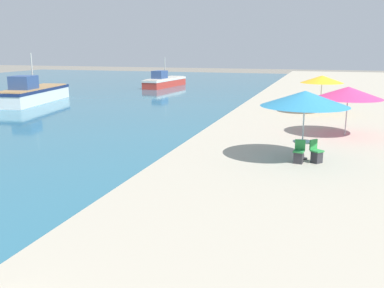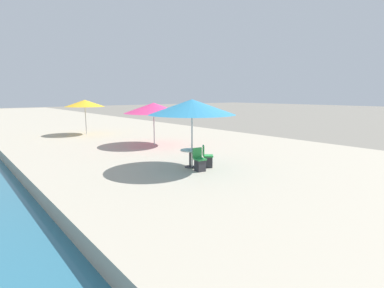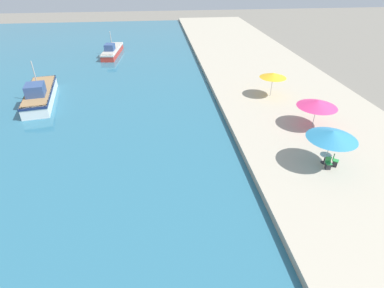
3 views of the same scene
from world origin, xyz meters
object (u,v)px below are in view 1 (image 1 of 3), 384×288
fishing_boat_near (33,93)px  cafe_umbrella_striped (322,79)px  cafe_chair_right (299,155)px  cafe_chair_left (316,155)px  cafe_umbrella_white (348,93)px  fishing_boat_mid (165,81)px  cafe_umbrella_pink (305,99)px  cafe_table (303,146)px

fishing_boat_near → cafe_umbrella_striped: size_ratio=3.46×
cafe_chair_right → fishing_boat_near: bearing=-25.6°
fishing_boat_near → cafe_chair_left: 30.19m
cafe_umbrella_white → fishing_boat_mid: bearing=126.4°
fishing_boat_near → cafe_umbrella_pink: fishing_boat_near is taller
fishing_boat_near → cafe_umbrella_pink: size_ratio=2.85×
cafe_chair_left → fishing_boat_near: bearing=-83.6°
cafe_umbrella_pink → cafe_umbrella_striped: (0.47, 13.25, -0.16)m
cafe_chair_right → cafe_chair_left: bearing=-150.4°
cafe_umbrella_striped → cafe_chair_left: cafe_umbrella_striped is taller
cafe_umbrella_pink → cafe_umbrella_striped: bearing=88.0°
cafe_umbrella_white → cafe_chair_right: (-1.96, -6.44, -1.88)m
cafe_table → cafe_chair_left: cafe_chair_left is taller
fishing_boat_near → cafe_chair_right: size_ratio=10.97×
cafe_umbrella_white → cafe_umbrella_striped: cafe_umbrella_striped is taller
fishing_boat_near → cafe_umbrella_pink: (24.97, -15.77, 2.15)m
fishing_boat_near → cafe_chair_left: (25.54, -16.08, -0.02)m
cafe_table → cafe_chair_right: (-0.10, -0.72, -0.21)m
fishing_boat_near → cafe_chair_right: fishing_boat_near is taller
cafe_umbrella_striped → cafe_table: cafe_umbrella_striped is taller
fishing_boat_mid → cafe_umbrella_striped: size_ratio=3.10×
cafe_umbrella_striped → cafe_umbrella_white: bearing=-79.3°
fishing_boat_mid → cafe_umbrella_striped: (19.63, -21.14, 2.14)m
cafe_umbrella_white → cafe_umbrella_striped: size_ratio=1.22×
cafe_umbrella_striped → cafe_table: size_ratio=3.60×
fishing_boat_mid → cafe_chair_left: (19.73, -34.71, 0.13)m
fishing_boat_mid → cafe_table: bearing=-55.5°
fishing_boat_mid → cafe_chair_right: bearing=-56.2°
fishing_boat_near → cafe_table: 29.47m
fishing_boat_near → cafe_umbrella_striped: (25.44, -2.52, 2.00)m
cafe_umbrella_striped → cafe_chair_right: 13.98m
cafe_chair_right → cafe_table: bearing=-90.0°
cafe_umbrella_pink → cafe_table: cafe_umbrella_pink is taller
cafe_umbrella_pink → cafe_umbrella_striped: cafe_umbrella_pink is taller
fishing_boat_near → cafe_umbrella_white: (26.84, -9.91, 1.86)m
cafe_umbrella_pink → cafe_table: (0.01, 0.14, -1.97)m
cafe_umbrella_pink → cafe_chair_left: bearing=-28.5°
cafe_table → cafe_umbrella_striped: bearing=88.0°
cafe_umbrella_pink → cafe_umbrella_white: size_ratio=1.00×
cafe_chair_left → cafe_chair_right: bearing=-29.6°
fishing_boat_near → cafe_umbrella_white: size_ratio=2.85×
fishing_boat_near → cafe_table: size_ratio=12.48×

